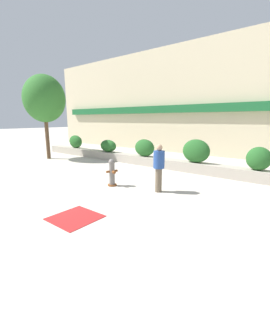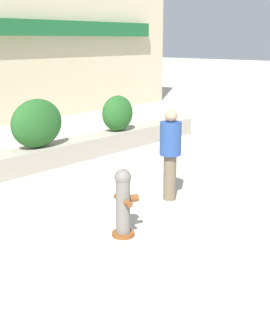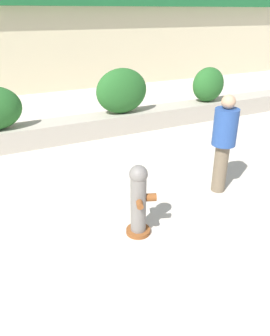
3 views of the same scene
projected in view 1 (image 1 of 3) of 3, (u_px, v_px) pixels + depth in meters
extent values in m
plane|color=beige|center=(50.00, 189.00, 8.50)|extent=(120.00, 120.00, 0.00)
cube|color=beige|center=(191.00, 100.00, 16.84)|extent=(30.00, 1.00, 8.00)
cube|color=#195B2D|center=(187.00, 109.00, 16.45)|extent=(27.00, 0.36, 0.56)
cube|color=#ADA393|center=(144.00, 160.00, 13.04)|extent=(18.00, 0.70, 0.50)
ellipsoid|color=#235B23|center=(76.00, 142.00, 16.71)|extent=(1.28, 0.61, 0.93)
ellipsoid|color=#235B23|center=(108.00, 146.00, 14.65)|extent=(1.25, 0.70, 0.78)
ellipsoid|color=#235B23|center=(144.00, 148.00, 12.85)|extent=(1.27, 0.70, 0.98)
ellipsoid|color=#235B23|center=(196.00, 151.00, 10.94)|extent=(1.37, 0.70, 1.14)
ellipsoid|color=#235B23|center=(259.00, 159.00, 9.29)|extent=(0.98, 0.70, 0.98)
cylinder|color=brown|center=(112.00, 185.00, 8.94)|extent=(0.45, 0.45, 0.06)
cylinder|color=slate|center=(112.00, 174.00, 8.84)|extent=(0.28, 0.28, 0.85)
sphere|color=slate|center=(112.00, 162.00, 8.74)|extent=(0.25, 0.25, 0.25)
cylinder|color=brown|center=(114.00, 172.00, 8.67)|extent=(0.17, 0.15, 0.11)
cylinder|color=brown|center=(108.00, 172.00, 8.73)|extent=(0.13, 0.15, 0.09)
cylinder|color=brown|center=(116.00, 171.00, 8.91)|extent=(0.13, 0.15, 0.09)
cylinder|color=brown|center=(47.00, 139.00, 14.82)|extent=(0.24, 0.24, 2.68)
ellipsoid|color=#2D6B28|center=(44.00, 99.00, 14.28)|extent=(2.81, 2.53, 2.96)
cylinder|color=brown|center=(159.00, 180.00, 8.10)|extent=(0.32, 0.32, 0.88)
cylinder|color=#26478C|center=(159.00, 160.00, 7.95)|extent=(0.54, 0.54, 0.62)
sphere|color=tan|center=(159.00, 148.00, 7.85)|extent=(0.23, 0.23, 0.23)
cube|color=#B22323|center=(75.00, 218.00, 6.02)|extent=(1.19, 1.19, 0.01)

